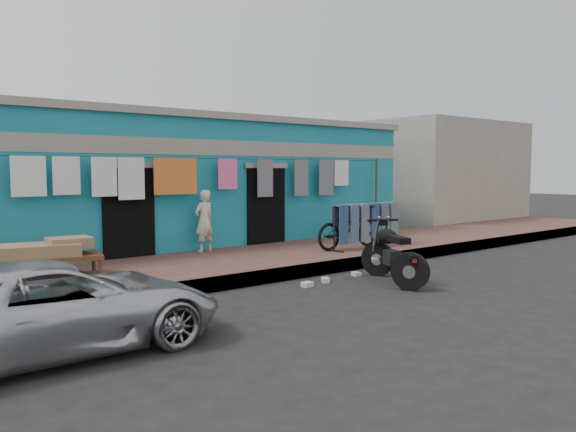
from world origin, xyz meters
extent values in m
plane|color=black|center=(0.00, 0.00, 0.00)|extent=(80.00, 80.00, 0.00)
cube|color=brown|center=(0.00, 3.00, 0.12)|extent=(28.00, 3.00, 0.25)
cube|color=gray|center=(0.00, 1.55, 0.12)|extent=(28.00, 0.10, 0.25)
cube|color=#12778D|center=(0.00, 7.00, 1.60)|extent=(12.00, 5.00, 3.20)
cube|color=#9E9384|center=(0.00, 4.56, 2.55)|extent=(12.00, 0.14, 0.35)
cube|color=#9E9384|center=(0.00, 7.00, 3.28)|extent=(12.20, 5.20, 0.16)
cube|color=black|center=(-2.20, 4.48, 1.05)|extent=(1.10, 0.10, 2.10)
cube|color=black|center=(1.30, 4.48, 1.05)|extent=(1.10, 0.10, 2.10)
cube|color=#9E9384|center=(11.00, 7.00, 1.90)|extent=(6.00, 5.00, 3.80)
cylinder|color=brown|center=(5.00, 4.25, 1.30)|extent=(0.06, 0.06, 2.10)
cylinder|color=black|center=(0.00, 4.25, 2.30)|extent=(10.00, 0.01, 0.01)
cube|color=silver|center=(-4.15, 4.25, 1.94)|extent=(0.60, 0.02, 0.73)
cube|color=silver|center=(-3.49, 4.25, 1.94)|extent=(0.50, 0.02, 0.71)
cube|color=silver|center=(-2.77, 4.25, 1.92)|extent=(0.50, 0.02, 0.77)
cube|color=silver|center=(-2.22, 4.25, 1.87)|extent=(0.55, 0.02, 0.85)
cube|color=#CC4C26|center=(-1.24, 4.25, 1.91)|extent=(1.00, 0.02, 0.77)
cube|color=#EA5B94|center=(0.06, 4.25, 1.96)|extent=(0.50, 0.02, 0.69)
cube|color=slate|center=(1.11, 4.25, 1.85)|extent=(0.45, 0.02, 0.90)
cube|color=slate|center=(2.24, 4.25, 1.85)|extent=(0.45, 0.02, 0.90)
cube|color=slate|center=(3.09, 4.25, 1.85)|extent=(0.50, 0.02, 0.91)
cube|color=silver|center=(3.64, 4.25, 1.96)|extent=(0.50, 0.02, 0.67)
imported|color=silver|center=(-4.99, -0.06, 0.54)|extent=(3.83, 1.74, 1.08)
imported|color=beige|center=(-0.59, 4.20, 0.93)|extent=(0.54, 0.41, 1.36)
imported|color=black|center=(2.23, 2.56, 0.85)|extent=(1.85, 0.67, 1.19)
cube|color=silver|center=(-0.48, 0.86, 0.04)|extent=(0.21, 0.17, 0.08)
cube|color=silver|center=(0.04, 0.95, 0.04)|extent=(0.20, 0.21, 0.09)
cube|color=silver|center=(0.93, 1.05, 0.03)|extent=(0.18, 0.20, 0.07)
camera|label=1|loc=(-6.83, -6.49, 2.06)|focal=35.00mm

